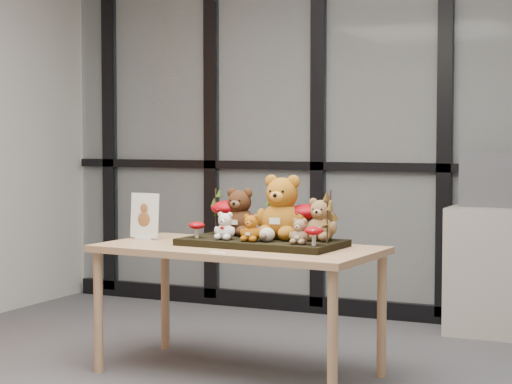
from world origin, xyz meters
The scene contains 24 objects.
room_shell centered at (0.00, 0.00, 1.68)m, with size 5.00×5.00×5.00m.
glass_partition centered at (0.00, 2.47, 1.42)m, with size 4.90×0.06×2.78m.
display_table centered at (-0.22, 0.70, 0.62)m, with size 1.51×0.83×0.69m.
diorama_tray centered at (-0.10, 0.75, 0.70)m, with size 0.84×0.42×0.04m, color black.
bear_pooh_yellow centered at (-0.01, 0.81, 0.91)m, with size 0.28×0.26×0.37m, color #AD6717, non-canonical shape.
bear_brown_medium centered at (-0.29, 0.87, 0.86)m, with size 0.22×0.20×0.28m, color #432311, non-canonical shape.
bear_tan_back centered at (0.20, 0.82, 0.84)m, with size 0.18×0.17×0.24m, color olive, non-canonical shape.
bear_small_yellow centered at (-0.11, 0.64, 0.80)m, with size 0.12×0.11×0.15m, color #A8580E, non-canonical shape.
bear_white_bow centered at (-0.27, 0.66, 0.80)m, with size 0.12×0.11×0.16m, color white, non-canonical shape.
bear_beige_small centered at (0.16, 0.63, 0.79)m, with size 0.11×0.10×0.14m, color #9E7A54, non-canonical shape.
plush_cream_hedgehog centered at (-0.03, 0.65, 0.76)m, with size 0.06×0.06×0.08m, color beige, non-canonical shape.
mushroom_back_left centered at (-0.38, 0.90, 0.83)m, with size 0.19×0.19×0.21m, color #95040C, non-canonical shape.
mushroom_back_right centered at (0.10, 0.86, 0.82)m, with size 0.18×0.18×0.20m, color #95040C, non-canonical shape.
mushroom_front_left centered at (-0.44, 0.66, 0.77)m, with size 0.09×0.09×0.10m, color #95040C, non-canonical shape.
mushroom_front_right centered at (0.25, 0.60, 0.77)m, with size 0.09×0.09×0.10m, color #95040C, non-canonical shape.
sprig_green_far_left centered at (-0.44, 0.88, 0.85)m, with size 0.05×0.05×0.25m, color #16360C, non-canonical shape.
sprig_green_mid_left centered at (-0.34, 0.92, 0.81)m, with size 0.05×0.05×0.18m, color #16360C, non-canonical shape.
sprig_dry_far_right centered at (0.25, 0.82, 0.85)m, with size 0.05×0.05×0.26m, color brown, non-canonical shape.
sprig_dry_mid_right centered at (0.28, 0.71, 0.83)m, with size 0.05×0.05×0.22m, color brown, non-canonical shape.
sprig_green_centre centered at (-0.13, 0.92, 0.83)m, with size 0.05×0.05×0.21m, color #16360C, non-canonical shape.
sign_holder centered at (-0.83, 0.76, 0.80)m, with size 0.18×0.06×0.26m.
label_card centered at (-0.19, 0.41, 0.69)m, with size 0.08×0.03×0.00m, color white.
cabinet centered at (0.84, 2.25, 0.41)m, with size 0.61×0.35×0.81m, color #9E978D.
monitor centered at (0.84, 2.27, 0.99)m, with size 0.49×0.05×0.35m.
Camera 1 is at (1.90, -3.64, 1.27)m, focal length 65.00 mm.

